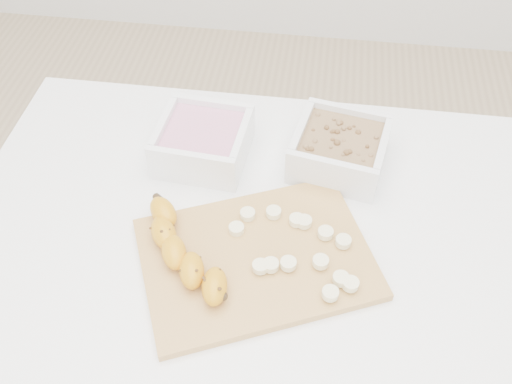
# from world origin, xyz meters

# --- Properties ---
(table) EXTENTS (1.00, 0.70, 0.75)m
(table) POSITION_xyz_m (0.00, 0.00, 0.65)
(table) COLOR white
(table) RESTS_ON ground
(bowl_yogurt) EXTENTS (0.17, 0.17, 0.07)m
(bowl_yogurt) POSITION_xyz_m (-0.12, 0.16, 0.79)
(bowl_yogurt) COLOR white
(bowl_yogurt) RESTS_ON table
(bowl_granola) EXTENTS (0.19, 0.19, 0.07)m
(bowl_granola) POSITION_xyz_m (0.13, 0.17, 0.79)
(bowl_granola) COLOR white
(bowl_granola) RESTS_ON table
(cutting_board) EXTENTS (0.43, 0.37, 0.01)m
(cutting_board) POSITION_xyz_m (0.01, -0.06, 0.76)
(cutting_board) COLOR tan
(cutting_board) RESTS_ON table
(banana) EXTENTS (0.16, 0.22, 0.04)m
(banana) POSITION_xyz_m (-0.09, -0.08, 0.78)
(banana) COLOR orange
(banana) RESTS_ON cutting_board
(banana_slices) EXTENTS (0.21, 0.17, 0.02)m
(banana_slices) POSITION_xyz_m (0.08, -0.04, 0.77)
(banana_slices) COLOR #F4EBB5
(banana_slices) RESTS_ON cutting_board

